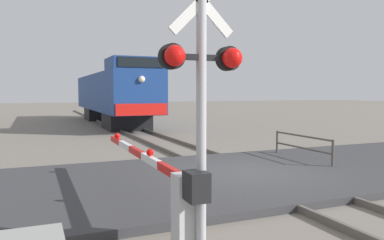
{
  "coord_description": "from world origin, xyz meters",
  "views": [
    {
      "loc": [
        -5.45,
        -8.91,
        2.33
      ],
      "look_at": [
        -1.0,
        1.68,
        1.49
      ],
      "focal_mm": 35.64,
      "sensor_mm": 36.0,
      "label": 1
    }
  ],
  "objects_px": {
    "crossing_signal": "(202,80)",
    "locomotive": "(113,94)",
    "crossing_gate": "(169,187)",
    "guard_railing": "(302,145)"
  },
  "relations": [
    {
      "from": "crossing_signal",
      "to": "locomotive",
      "type": "bearing_deg",
      "value": 81.86
    },
    {
      "from": "crossing_gate",
      "to": "guard_railing",
      "type": "bearing_deg",
      "value": 34.58
    },
    {
      "from": "crossing_signal",
      "to": "guard_railing",
      "type": "relative_size",
      "value": 1.42
    },
    {
      "from": "guard_railing",
      "to": "crossing_gate",
      "type": "bearing_deg",
      "value": -145.42
    },
    {
      "from": "crossing_gate",
      "to": "guard_railing",
      "type": "relative_size",
      "value": 2.11
    },
    {
      "from": "crossing_gate",
      "to": "locomotive",
      "type": "bearing_deg",
      "value": 81.18
    },
    {
      "from": "guard_railing",
      "to": "crossing_signal",
      "type": "bearing_deg",
      "value": -138.66
    },
    {
      "from": "locomotive",
      "to": "guard_railing",
      "type": "bearing_deg",
      "value": -81.65
    },
    {
      "from": "locomotive",
      "to": "guard_railing",
      "type": "xyz_separation_m",
      "value": [
        2.63,
        -17.95,
        -1.55
      ]
    },
    {
      "from": "locomotive",
      "to": "crossing_signal",
      "type": "bearing_deg",
      "value": -98.14
    }
  ]
}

